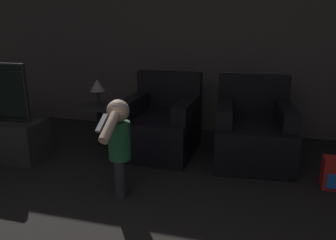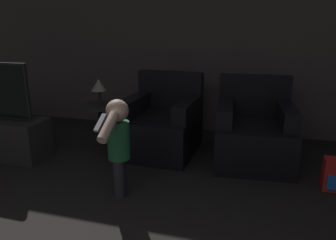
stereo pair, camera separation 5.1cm
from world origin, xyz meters
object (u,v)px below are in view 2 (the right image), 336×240
Objects in this scene: armchair_right at (253,133)px; toy_backpack at (335,175)px; lamp at (99,86)px; person_toddler at (118,141)px; armchair_left at (162,125)px.

armchair_right is 0.92m from toy_backpack.
lamp is (-2.58, 0.44, 0.61)m from toy_backpack.
person_toddler is 1.99m from toy_backpack.
toy_backpack is (0.75, -0.49, -0.17)m from armchair_right.
armchair_right is 1.88m from lamp.
armchair_right is at bearing 146.79° from toy_backpack.
lamp is (-0.73, 1.08, 0.25)m from person_toddler.
lamp reaches higher than toy_backpack.
armchair_left is at bearing 164.69° from toy_backpack.
toy_backpack is at bearing -9.76° from lamp.
toy_backpack is 0.93× the size of lamp.
armchair_right is at bearing 1.57° from lamp.
person_toddler is at bearing -161.14° from toy_backpack.
armchair_left is at bearing 3.71° from lamp.
armchair_right is (1.05, -0.00, 0.00)m from armchair_left.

